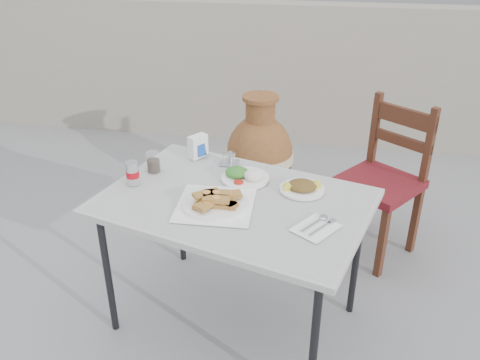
% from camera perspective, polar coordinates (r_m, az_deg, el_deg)
% --- Properties ---
extents(ground, '(80.00, 80.00, 0.00)m').
position_cam_1_polar(ground, '(2.67, -2.54, -16.31)').
color(ground, slate).
rests_on(ground, ground).
extents(cafe_table, '(1.35, 1.10, 0.72)m').
position_cam_1_polar(cafe_table, '(2.31, -0.62, -3.19)').
color(cafe_table, black).
rests_on(cafe_table, ground).
extents(pide_plate, '(0.35, 0.35, 0.07)m').
position_cam_1_polar(pide_plate, '(2.23, -2.82, -2.17)').
color(pide_plate, white).
rests_on(pide_plate, cafe_table).
extents(salad_rice_plate, '(0.23, 0.23, 0.06)m').
position_cam_1_polar(salad_rice_plate, '(2.44, 0.52, 0.51)').
color(salad_rice_plate, white).
rests_on(salad_rice_plate, cafe_table).
extents(salad_chopped_plate, '(0.21, 0.21, 0.04)m').
position_cam_1_polar(salad_chopped_plate, '(2.37, 6.99, -0.77)').
color(salad_chopped_plate, white).
rests_on(salad_chopped_plate, cafe_table).
extents(soda_can, '(0.06, 0.06, 0.11)m').
position_cam_1_polar(soda_can, '(2.44, -11.97, 0.78)').
color(soda_can, silver).
rests_on(soda_can, cafe_table).
extents(cola_glass, '(0.07, 0.07, 0.10)m').
position_cam_1_polar(cola_glass, '(2.55, -9.69, 1.90)').
color(cola_glass, white).
rests_on(cola_glass, cafe_table).
extents(napkin_holder, '(0.10, 0.11, 0.12)m').
position_cam_1_polar(napkin_holder, '(2.66, -4.74, 3.79)').
color(napkin_holder, white).
rests_on(napkin_holder, cafe_table).
extents(condiment_caddy, '(0.10, 0.08, 0.07)m').
position_cam_1_polar(condiment_caddy, '(2.60, -1.22, 2.28)').
color(condiment_caddy, silver).
rests_on(condiment_caddy, cafe_table).
extents(cutlery_napkin, '(0.22, 0.23, 0.01)m').
position_cam_1_polar(cutlery_napkin, '(2.12, 8.67, -5.13)').
color(cutlery_napkin, white).
rests_on(cutlery_napkin, cafe_table).
extents(chair, '(0.58, 0.58, 0.93)m').
position_cam_1_polar(chair, '(3.07, 15.72, 0.12)').
color(chair, '#3C1D10').
rests_on(chair, ground).
extents(terracotta_urn, '(0.46, 0.46, 0.81)m').
position_cam_1_polar(terracotta_urn, '(3.49, 2.20, 2.67)').
color(terracotta_urn, brown).
rests_on(terracotta_urn, ground).
extents(back_wall, '(6.00, 0.25, 1.20)m').
position_cam_1_polar(back_wall, '(4.56, 4.10, 11.82)').
color(back_wall, gray).
rests_on(back_wall, ground).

